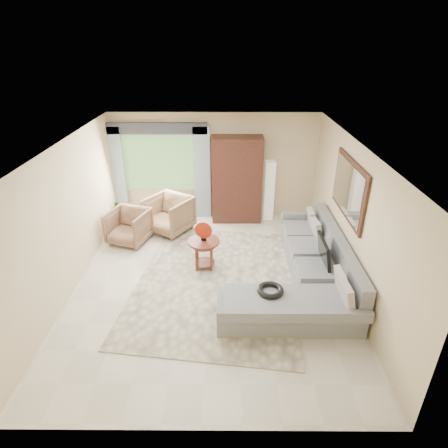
{
  "coord_description": "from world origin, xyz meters",
  "views": [
    {
      "loc": [
        0.29,
        -5.85,
        4.19
      ],
      "look_at": [
        0.25,
        0.35,
        1.05
      ],
      "focal_mm": 30.0,
      "sensor_mm": 36.0,
      "label": 1
    }
  ],
  "objects_px": {
    "sectional_sofa": "(308,275)",
    "floor_lamp": "(269,191)",
    "coffee_table": "(204,254)",
    "armoire": "(237,180)",
    "armchair_left": "(129,226)",
    "tv_screen": "(324,251)",
    "armchair_right": "(169,214)",
    "potted_plant": "(117,210)"
  },
  "relations": [
    {
      "from": "coffee_table",
      "to": "floor_lamp",
      "type": "height_order",
      "value": "floor_lamp"
    },
    {
      "from": "sectional_sofa",
      "to": "armchair_right",
      "type": "xyz_separation_m",
      "value": [
        -2.84,
        2.25,
        0.14
      ]
    },
    {
      "from": "armchair_left",
      "to": "armoire",
      "type": "relative_size",
      "value": 0.4
    },
    {
      "from": "tv_screen",
      "to": "armchair_left",
      "type": "xyz_separation_m",
      "value": [
        -3.93,
        1.61,
        -0.34
      ]
    },
    {
      "from": "armchair_left",
      "to": "armchair_right",
      "type": "bearing_deg",
      "value": 50.78
    },
    {
      "from": "coffee_table",
      "to": "potted_plant",
      "type": "distance_m",
      "value": 3.14
    },
    {
      "from": "floor_lamp",
      "to": "coffee_table",
      "type": "bearing_deg",
      "value": -123.03
    },
    {
      "from": "coffee_table",
      "to": "armchair_left",
      "type": "distance_m",
      "value": 2.03
    },
    {
      "from": "armoire",
      "to": "floor_lamp",
      "type": "height_order",
      "value": "armoire"
    },
    {
      "from": "coffee_table",
      "to": "potted_plant",
      "type": "height_order",
      "value": "coffee_table"
    },
    {
      "from": "armchair_right",
      "to": "floor_lamp",
      "type": "relative_size",
      "value": 0.63
    },
    {
      "from": "tv_screen",
      "to": "coffee_table",
      "type": "distance_m",
      "value": 2.3
    },
    {
      "from": "tv_screen",
      "to": "armchair_right",
      "type": "relative_size",
      "value": 0.79
    },
    {
      "from": "armchair_right",
      "to": "potted_plant",
      "type": "relative_size",
      "value": 1.66
    },
    {
      "from": "sectional_sofa",
      "to": "floor_lamp",
      "type": "bearing_deg",
      "value": 98.33
    },
    {
      "from": "sectional_sofa",
      "to": "armchair_left",
      "type": "relative_size",
      "value": 4.13
    },
    {
      "from": "armchair_right",
      "to": "armoire",
      "type": "height_order",
      "value": "armoire"
    },
    {
      "from": "coffee_table",
      "to": "armoire",
      "type": "bearing_deg",
      "value": 72.76
    },
    {
      "from": "armoire",
      "to": "coffee_table",
      "type": "bearing_deg",
      "value": -107.24
    },
    {
      "from": "sectional_sofa",
      "to": "floor_lamp",
      "type": "height_order",
      "value": "floor_lamp"
    },
    {
      "from": "tv_screen",
      "to": "floor_lamp",
      "type": "height_order",
      "value": "floor_lamp"
    },
    {
      "from": "armchair_right",
      "to": "armoire",
      "type": "bearing_deg",
      "value": 54.69
    },
    {
      "from": "armoire",
      "to": "floor_lamp",
      "type": "bearing_deg",
      "value": 4.29
    },
    {
      "from": "armchair_right",
      "to": "floor_lamp",
      "type": "xyz_separation_m",
      "value": [
        2.4,
        0.71,
        0.32
      ]
    },
    {
      "from": "armchair_left",
      "to": "armoire",
      "type": "xyz_separation_m",
      "value": [
        2.43,
        1.18,
        0.67
      ]
    },
    {
      "from": "coffee_table",
      "to": "armoire",
      "type": "distance_m",
      "value": 2.45
    },
    {
      "from": "sectional_sofa",
      "to": "armoire",
      "type": "xyz_separation_m",
      "value": [
        -1.23,
        2.9,
        0.77
      ]
    },
    {
      "from": "tv_screen",
      "to": "floor_lamp",
      "type": "xyz_separation_m",
      "value": [
        -0.7,
        2.85,
        0.03
      ]
    },
    {
      "from": "tv_screen",
      "to": "armoire",
      "type": "bearing_deg",
      "value": 118.26
    },
    {
      "from": "sectional_sofa",
      "to": "potted_plant",
      "type": "xyz_separation_m",
      "value": [
        -4.23,
        2.8,
        -0.0
      ]
    },
    {
      "from": "sectional_sofa",
      "to": "potted_plant",
      "type": "bearing_deg",
      "value": 146.54
    },
    {
      "from": "floor_lamp",
      "to": "armchair_right",
      "type": "bearing_deg",
      "value": -163.51
    },
    {
      "from": "armchair_right",
      "to": "armoire",
      "type": "distance_m",
      "value": 1.84
    },
    {
      "from": "sectional_sofa",
      "to": "armchair_left",
      "type": "bearing_deg",
      "value": 154.9
    },
    {
      "from": "armchair_left",
      "to": "armoire",
      "type": "distance_m",
      "value": 2.78
    },
    {
      "from": "sectional_sofa",
      "to": "floor_lamp",
      "type": "xyz_separation_m",
      "value": [
        -0.43,
        2.96,
        0.47
      ]
    },
    {
      "from": "coffee_table",
      "to": "armoire",
      "type": "height_order",
      "value": "armoire"
    },
    {
      "from": "armoire",
      "to": "armchair_left",
      "type": "bearing_deg",
      "value": -154.08
    },
    {
      "from": "sectional_sofa",
      "to": "tv_screen",
      "type": "height_order",
      "value": "tv_screen"
    },
    {
      "from": "tv_screen",
      "to": "coffee_table",
      "type": "height_order",
      "value": "tv_screen"
    },
    {
      "from": "armoire",
      "to": "floor_lamp",
      "type": "xyz_separation_m",
      "value": [
        0.8,
        0.06,
        -0.3
      ]
    },
    {
      "from": "potted_plant",
      "to": "armoire",
      "type": "distance_m",
      "value": 3.1
    }
  ]
}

